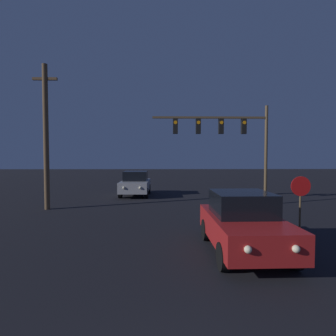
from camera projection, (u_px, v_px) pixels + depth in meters
car_near at (243, 223)px, 7.88m from camera, size 2.10×4.06×1.80m
car_far at (136, 183)px, 19.49m from camera, size 2.09×4.05×1.80m
traffic_signal_mast at (229, 135)px, 15.52m from camera, size 6.86×0.30×5.91m
stop_sign at (300, 194)px, 9.60m from camera, size 0.73×0.07×2.17m
utility_pole at (46, 135)px, 14.18m from camera, size 1.31×0.28×7.86m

